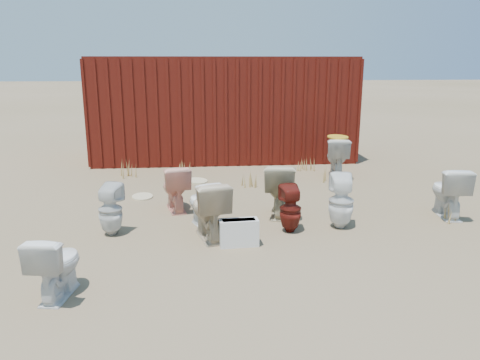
{
  "coord_description": "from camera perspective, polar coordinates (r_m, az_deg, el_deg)",
  "views": [
    {
      "loc": [
        -0.62,
        -6.26,
        2.32
      ],
      "look_at": [
        0.0,
        0.6,
        0.55
      ],
      "focal_mm": 35.0,
      "sensor_mm": 36.0,
      "label": 1
    }
  ],
  "objects": [
    {
      "name": "toilet_front_c",
      "position": [
        6.67,
        -4.46,
        -2.87
      ],
      "size": [
        0.59,
        0.76,
        0.69
      ],
      "primitive_type": "imported",
      "rotation": [
        0.0,
        0.0,
        3.5
      ],
      "color": "white",
      "rests_on": "ground"
    },
    {
      "name": "loose_lid_near",
      "position": [
        9.27,
        -5.23,
        -0.08
      ],
      "size": [
        0.55,
        0.61,
        0.02
      ],
      "primitive_type": "ellipsoid",
      "rotation": [
        0.0,
        0.0,
        0.43
      ],
      "color": "beige",
      "rests_on": "ground"
    },
    {
      "name": "toilet_back_e",
      "position": [
        6.75,
        12.23,
        -2.55
      ],
      "size": [
        0.4,
        0.41,
        0.78
      ],
      "primitive_type": "imported",
      "rotation": [
        0.0,
        0.0,
        2.98
      ],
      "color": "white",
      "rests_on": "ground"
    },
    {
      "name": "loose_lid_far",
      "position": [
        8.33,
        -11.81,
        -1.99
      ],
      "size": [
        0.42,
        0.51,
        0.02
      ],
      "primitive_type": "ellipsoid",
      "rotation": [
        0.0,
        0.0,
        0.13
      ],
      "color": "beige",
      "rests_on": "ground"
    },
    {
      "name": "shipping_container",
      "position": [
        11.53,
        -2.08,
        8.81
      ],
      "size": [
        6.0,
        2.4,
        2.4
      ],
      "primitive_type": "cube",
      "color": "#480C0C",
      "rests_on": "ground"
    },
    {
      "name": "toilet_back_a",
      "position": [
        6.58,
        -15.52,
        -3.52
      ],
      "size": [
        0.4,
        0.4,
        0.71
      ],
      "primitive_type": "imported",
      "rotation": [
        0.0,
        0.0,
        2.86
      ],
      "color": "silver",
      "rests_on": "ground"
    },
    {
      "name": "weed_clump_e",
      "position": [
        10.27,
        7.98,
        1.97
      ],
      "size": [
        0.34,
        0.34,
        0.27
      ],
      "primitive_type": "cone",
      "color": "olive",
      "rests_on": "ground"
    },
    {
      "name": "toilet_back_beige_left",
      "position": [
        6.22,
        -3.81,
        -3.59
      ],
      "size": [
        0.62,
        0.87,
        0.8
      ],
      "primitive_type": "imported",
      "rotation": [
        0.0,
        0.0,
        3.37
      ],
      "color": "#C3AE8E",
      "rests_on": "ground"
    },
    {
      "name": "weed_clump_c",
      "position": [
        9.31,
        11.04,
        0.58
      ],
      "size": [
        0.36,
        0.36,
        0.28
      ],
      "primitive_type": "cone",
      "color": "olive",
      "rests_on": "ground"
    },
    {
      "name": "weed_clump_f",
      "position": [
        7.63,
        24.62,
        -3.69
      ],
      "size": [
        0.28,
        0.28,
        0.24
      ],
      "primitive_type": "cone",
      "color": "olive",
      "rests_on": "ground"
    },
    {
      "name": "toilet_front_e",
      "position": [
        7.75,
        24.06,
        -1.3
      ],
      "size": [
        0.52,
        0.81,
        0.78
      ],
      "primitive_type": "imported",
      "rotation": [
        0.0,
        0.0,
        3.02
      ],
      "color": "silver",
      "rests_on": "ground"
    },
    {
      "name": "loose_tank",
      "position": [
        6.03,
        -0.15,
        -6.43
      ],
      "size": [
        0.51,
        0.23,
        0.35
      ],
      "primitive_type": "cube",
      "rotation": [
        0.0,
        0.0,
        0.07
      ],
      "color": "silver",
      "rests_on": "ground"
    },
    {
      "name": "toilet_back_yellowlid",
      "position": [
        9.73,
        11.72,
        2.75
      ],
      "size": [
        0.59,
        0.86,
        0.81
      ],
      "primitive_type": "imported",
      "rotation": [
        0.0,
        0.0,
        2.96
      ],
      "color": "silver",
      "rests_on": "ground"
    },
    {
      "name": "toilet_front_pink",
      "position": [
        7.46,
        -7.91,
        -0.91
      ],
      "size": [
        0.56,
        0.79,
        0.74
      ],
      "primitive_type": "imported",
      "rotation": [
        0.0,
        0.0,
        3.36
      ],
      "color": "#F5A48E",
      "rests_on": "ground"
    },
    {
      "name": "yellow_lid",
      "position": [
        9.66,
        11.84,
        5.17
      ],
      "size": [
        0.41,
        0.51,
        0.02
      ],
      "primitive_type": "ellipsoid",
      "color": "gold",
      "rests_on": "toilet_back_yellowlid"
    },
    {
      "name": "toilet_front_maroon",
      "position": [
        6.49,
        6.16,
        -3.52
      ],
      "size": [
        0.33,
        0.33,
        0.66
      ],
      "primitive_type": "imported",
      "rotation": [
        0.0,
        0.0,
        3.24
      ],
      "color": "#611710",
      "rests_on": "ground"
    },
    {
      "name": "weed_clump_b",
      "position": [
        8.86,
        1.37,
        0.18
      ],
      "size": [
        0.32,
        0.32,
        0.29
      ],
      "primitive_type": "cone",
      "color": "olive",
      "rests_on": "ground"
    },
    {
      "name": "ground",
      "position": [
        6.71,
        0.46,
        -5.83
      ],
      "size": [
        100.0,
        100.0,
        0.0
      ],
      "primitive_type": "plane",
      "color": "brown",
      "rests_on": "ground"
    },
    {
      "name": "toilet_back_beige_right",
      "position": [
        7.16,
        4.9,
        -1.1
      ],
      "size": [
        0.62,
        0.89,
        0.83
      ],
      "primitive_type": "imported",
      "rotation": [
        0.0,
        0.0,
        2.94
      ],
      "color": "#C1B48D",
      "rests_on": "ground"
    },
    {
      "name": "weed_clump_d",
      "position": [
        10.01,
        -6.64,
        1.62
      ],
      "size": [
        0.3,
        0.3,
        0.25
      ],
      "primitive_type": "cone",
      "color": "olive",
      "rests_on": "ground"
    },
    {
      "name": "weed_clump_a",
      "position": [
        9.84,
        -13.32,
        1.33
      ],
      "size": [
        0.36,
        0.36,
        0.32
      ],
      "primitive_type": "cone",
      "color": "olive",
      "rests_on": "ground"
    },
    {
      "name": "toilet_front_a",
      "position": [
        5.08,
        -21.48,
        -9.59
      ],
      "size": [
        0.48,
        0.72,
        0.67
      ],
      "primitive_type": "imported",
      "rotation": [
        0.0,
        0.0,
        2.97
      ],
      "color": "white",
      "rests_on": "ground"
    }
  ]
}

